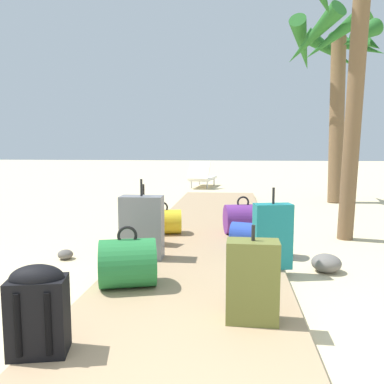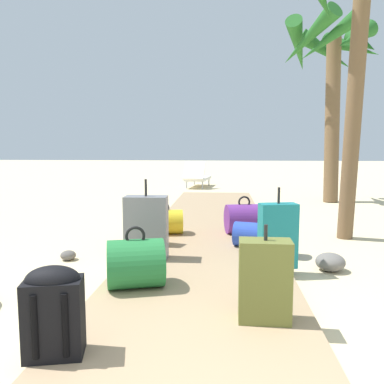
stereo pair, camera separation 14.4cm
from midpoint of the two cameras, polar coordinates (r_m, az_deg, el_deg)
ground_plane at (r=4.63m, az=1.23°, el=-8.72°), size 60.00×60.00×0.00m
boardwalk at (r=5.47m, az=1.80°, el=-5.88°), size 1.65×8.80×0.08m
suitcase_olive at (r=2.65m, az=9.03°, el=-12.70°), size 0.34×0.20×0.65m
suitcase_teal at (r=3.79m, az=11.37°, el=-6.26°), size 0.38×0.24×0.77m
duffel_bag_yellow at (r=5.17m, az=-5.02°, el=-4.36°), size 0.55×0.40×0.43m
suitcase_grey at (r=4.04m, az=-7.72°, el=-5.15°), size 0.44×0.24×0.82m
duffel_bag_blue at (r=4.52m, az=9.60°, el=-6.28°), size 0.73×0.45×0.39m
backpack_black at (r=2.36m, az=-21.32°, el=-15.69°), size 0.35×0.27×0.51m
duffel_bag_purple at (r=5.22m, az=6.83°, el=-3.90°), size 0.54×0.47×0.50m
suitcase_orange at (r=4.64m, az=-7.56°, el=-4.30°), size 0.37×0.29×0.71m
duffel_bag_green at (r=3.27m, az=-9.51°, el=-10.25°), size 0.55×0.51×0.51m
palm_tree_far_right at (r=9.39m, az=19.24°, el=17.68°), size 2.36×2.31×3.99m
lounge_chair at (r=11.79m, az=0.42°, el=2.28°), size 0.79×1.60×0.80m
rock_left_near at (r=4.51m, az=-18.56°, el=-8.78°), size 0.21×0.21×0.11m
rock_right_far at (r=4.13m, az=18.64°, el=-9.69°), size 0.40×0.40×0.18m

